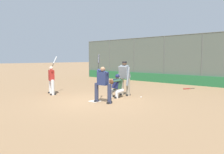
% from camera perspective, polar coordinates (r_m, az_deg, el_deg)
% --- Properties ---
extents(ground_plane, '(160.00, 160.00, 0.00)m').
position_cam_1_polar(ground_plane, '(9.95, -4.50, -6.35)').
color(ground_plane, '#93704C').
extents(home_plate_marker, '(0.43, 0.43, 0.01)m').
position_cam_1_polar(home_plate_marker, '(9.95, -4.50, -6.32)').
color(home_plate_marker, white).
rests_on(home_plate_marker, ground_plane).
extents(backstop_fence, '(20.74, 0.08, 3.72)m').
position_cam_1_polar(backstop_fence, '(17.23, 17.78, 4.69)').
color(backstop_fence, '#515651').
rests_on(backstop_fence, ground_plane).
extents(padding_wall, '(20.25, 0.18, 0.70)m').
position_cam_1_polar(padding_wall, '(17.21, 17.50, -0.63)').
color(padding_wall, '#236638').
rests_on(padding_wall, ground_plane).
extents(bleachers_beyond, '(14.46, 3.05, 1.80)m').
position_cam_1_polar(bleachers_beyond, '(19.39, 25.59, 0.41)').
color(bleachers_beyond, slate).
rests_on(bleachers_beyond, ground_plane).
extents(batter_at_plate, '(1.05, 0.57, 2.12)m').
position_cam_1_polar(batter_at_plate, '(9.51, -2.44, -1.63)').
color(batter_at_plate, '#2D334C').
rests_on(batter_at_plate, ground_plane).
extents(catcher_behind_plate, '(0.62, 0.75, 1.16)m').
position_cam_1_polar(catcher_behind_plate, '(10.84, 1.14, -2.20)').
color(catcher_behind_plate, silver).
rests_on(catcher_behind_plate, ground_plane).
extents(umpire_home, '(0.73, 0.44, 1.79)m').
position_cam_1_polar(umpire_home, '(11.39, 3.29, -0.01)').
color(umpire_home, gray).
rests_on(umpire_home, ground_plane).
extents(batter_on_deck, '(0.83, 0.88, 2.05)m').
position_cam_1_polar(batter_on_deck, '(12.24, -15.52, -0.51)').
color(batter_on_deck, silver).
rests_on(batter_on_deck, ground_plane).
extents(spare_bat_near_backstop, '(0.54, 0.78, 0.07)m').
position_cam_1_polar(spare_bat_near_backstop, '(16.58, 3.88, -1.72)').
color(spare_bat_near_backstop, black).
rests_on(spare_bat_near_backstop, ground_plane).
extents(spare_bat_by_padding, '(0.43, 0.78, 0.07)m').
position_cam_1_polar(spare_bat_by_padding, '(14.57, 19.13, -2.89)').
color(spare_bat_by_padding, black).
rests_on(spare_bat_by_padding, ground_plane).
extents(fielding_glove_on_dirt, '(0.27, 0.21, 0.10)m').
position_cam_1_polar(fielding_glove_on_dirt, '(18.48, -0.16, -0.98)').
color(fielding_glove_on_dirt, '#56331E').
rests_on(fielding_glove_on_dirt, ground_plane).
extents(baseball_loose, '(0.07, 0.07, 0.07)m').
position_cam_1_polar(baseball_loose, '(10.87, 7.60, -5.23)').
color(baseball_loose, white).
rests_on(baseball_loose, ground_plane).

